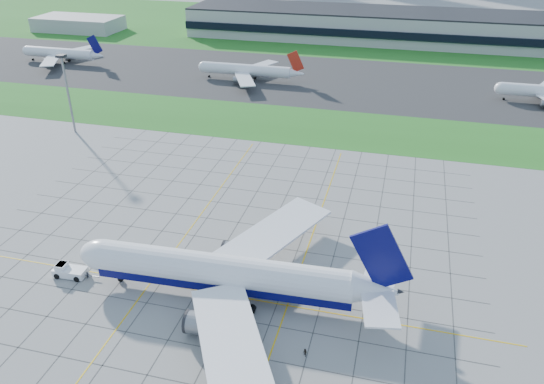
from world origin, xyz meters
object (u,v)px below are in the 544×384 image
object	(u,v)px
crew_far	(305,353)
distant_jet_1	(248,70)
distant_jet_0	(61,53)
light_mast	(66,84)
pushback_tug	(69,271)
crew_near	(88,275)
airliner	(226,273)

from	to	relation	value
crew_far	distant_jet_1	distance (m)	159.71
distant_jet_0	crew_far	bearing A→B (deg)	-46.05
light_mast	pushback_tug	world-z (taller)	light_mast
pushback_tug	distant_jet_0	xyz separation A→B (m)	(-99.39, 146.14, 3.30)
crew_near	distant_jet_1	xyz separation A→B (m)	(-8.87, 140.13, 3.69)
crew_near	distant_jet_0	xyz separation A→B (m)	(-103.56, 146.01, 3.68)
pushback_tug	crew_far	bearing A→B (deg)	-13.05
airliner	pushback_tug	world-z (taller)	airliner
light_mast	crew_far	bearing A→B (deg)	-40.03
airliner	crew_far	bearing A→B (deg)	-35.37
crew_far	distant_jet_0	xyz separation A→B (m)	(-150.04, 155.66, 3.70)
distant_jet_0	distant_jet_1	world-z (taller)	same
pushback_tug	crew_far	xyz separation A→B (m)	(50.65, -9.51, -0.40)
light_mast	pushback_tug	size ratio (longest dim) A/B	2.65
light_mast	crew_far	world-z (taller)	light_mast
pushback_tug	crew_near	world-z (taller)	pushback_tug
crew_far	distant_jet_1	xyz separation A→B (m)	(-55.34, 149.77, 3.70)
crew_near	distant_jet_1	bearing A→B (deg)	25.98
light_mast	distant_jet_0	xyz separation A→B (m)	(-56.35, 76.98, -11.70)
crew_far	distant_jet_0	world-z (taller)	distant_jet_0
light_mast	airliner	size ratio (longest dim) A/B	0.40
light_mast	airliner	xyz separation A→B (m)	(76.12, -67.30, -10.70)
distant_jet_1	crew_far	bearing A→B (deg)	-69.72
light_mast	distant_jet_1	bearing A→B (deg)	61.66
light_mast	distant_jet_1	xyz separation A→B (m)	(38.34, 71.09, -11.69)
airliner	distant_jet_0	distance (m)	195.87
crew_far	crew_near	bearing A→B (deg)	-148.30
light_mast	pushback_tug	bearing A→B (deg)	-58.11
light_mast	distant_jet_0	size ratio (longest dim) A/B	0.60
light_mast	airliner	bearing A→B (deg)	-41.48
airliner	crew_far	world-z (taller)	airliner
airliner	crew_far	size ratio (longest dim) A/B	40.80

